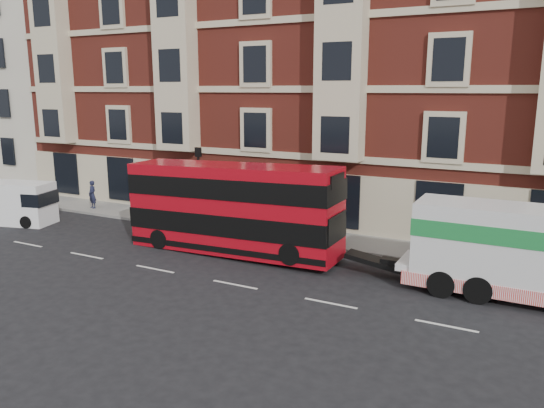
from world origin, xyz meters
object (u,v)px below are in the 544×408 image
(box_van, at_px, (13,203))
(pedestrian, at_px, (92,194))
(tow_truck, at_px, (519,251))
(double_decker_bus, at_px, (232,207))

(box_van, distance_m, pedestrian, 4.73)
(box_van, xyz_separation_m, pedestrian, (1.55, 4.46, -0.14))
(tow_truck, distance_m, pedestrian, 24.83)
(double_decker_bus, height_order, pedestrian, double_decker_bus)
(tow_truck, bearing_deg, pedestrian, 171.87)
(tow_truck, height_order, box_van, tow_truck)
(pedestrian, bearing_deg, tow_truck, 5.41)
(double_decker_bus, relative_size, tow_truck, 1.25)
(tow_truck, relative_size, box_van, 1.69)
(double_decker_bus, relative_size, pedestrian, 5.88)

